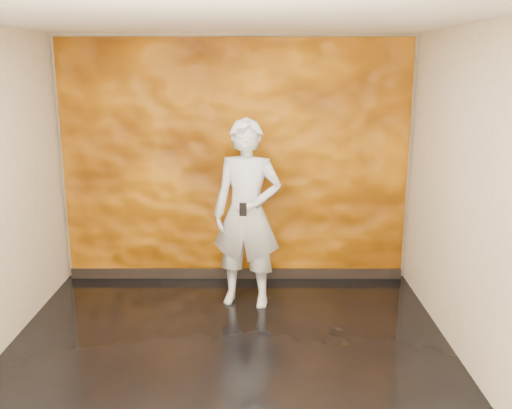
% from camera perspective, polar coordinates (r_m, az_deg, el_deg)
% --- Properties ---
extents(room, '(4.02, 4.02, 2.81)m').
position_cam_1_polar(room, '(4.57, -3.04, 0.25)').
color(room, black).
rests_on(room, ground).
extents(feature_wall, '(3.90, 0.06, 2.75)m').
position_cam_1_polar(feature_wall, '(6.49, -2.09, 4.19)').
color(feature_wall, orange).
rests_on(feature_wall, ground).
extents(baseboard, '(3.90, 0.04, 0.12)m').
position_cam_1_polar(baseboard, '(6.80, -2.00, -6.89)').
color(baseboard, black).
rests_on(baseboard, ground).
extents(man, '(0.79, 0.60, 1.95)m').
position_cam_1_polar(man, '(5.85, -0.90, -0.95)').
color(man, '#A5A9B6').
rests_on(man, ground).
extents(phone, '(0.07, 0.02, 0.13)m').
position_cam_1_polar(phone, '(5.57, -1.30, -0.50)').
color(phone, black).
rests_on(phone, man).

